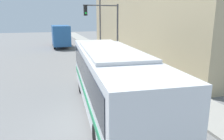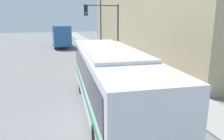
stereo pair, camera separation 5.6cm
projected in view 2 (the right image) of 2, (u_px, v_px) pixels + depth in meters
The scene contains 10 objects.
ground_plane at pixel (84, 124), 9.22m from camera, with size 120.00×120.00×0.00m, color slate.
sidewalk at pixel (101, 50), 29.42m from camera, with size 2.50×70.00×0.12m.
building_facade at pixel (151, 3), 23.87m from camera, with size 6.00×26.47×11.84m.
city_bus at pixel (110, 77), 9.95m from camera, with size 3.16×10.69×3.05m.
delivery_truck at pixel (61, 36), 32.19m from camera, with size 2.36×6.78×3.22m.
fire_hydrant at pixel (155, 81), 13.70m from camera, with size 0.24×0.33×0.80m.
traffic_light_pole at pixel (107, 23), 20.05m from camera, with size 3.28×0.35×5.46m.
parking_meter at pixel (121, 56), 19.61m from camera, with size 0.14×0.14×1.36m.
street_lamp at pixel (98, 15), 26.69m from camera, with size 2.63×0.28×7.63m.
pedestrian_near_corner at pixel (136, 59), 18.57m from camera, with size 0.34×0.34×1.65m.
Camera 2 is at (-1.31, -8.40, 4.42)m, focal length 35.00 mm.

